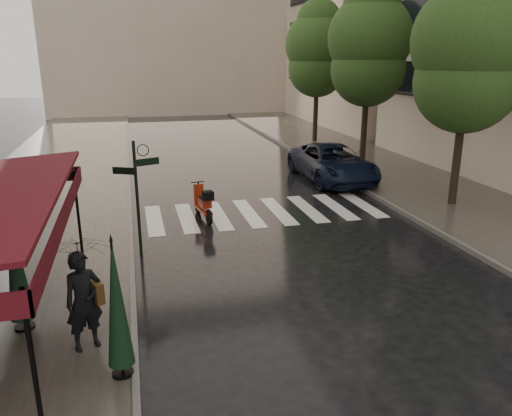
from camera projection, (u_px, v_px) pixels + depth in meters
name	position (u px, v px, depth m)	size (l,w,h in m)	color
ground	(202.00, 303.00, 10.79)	(120.00, 120.00, 0.00)	black
sidewalk_near	(54.00, 182.00, 20.85)	(6.00, 60.00, 0.12)	#38332D
sidewalk_far	(376.00, 164.00, 24.29)	(5.50, 60.00, 0.12)	#38332D
curb_near	(129.00, 177.00, 21.56)	(0.12, 60.00, 0.16)	#595651
curb_far	(322.00, 167.00, 23.63)	(0.12, 60.00, 0.16)	#595651
crosswalk	(264.00, 212.00, 17.05)	(7.85, 3.20, 0.01)	silver
signpost	(137.00, 190.00, 12.76)	(1.17, 0.29, 3.10)	black
tree_near	(470.00, 49.00, 16.11)	(3.80, 3.80, 7.99)	black
tree_mid	(369.00, 45.00, 22.49)	(3.80, 3.80, 8.34)	black
tree_far	(318.00, 49.00, 29.07)	(3.80, 3.80, 8.16)	black
pedestrian_with_umbrella	(79.00, 260.00, 8.47)	(1.44, 1.45, 2.53)	black
scooter	(204.00, 204.00, 16.16)	(0.57, 1.70, 1.12)	black
parked_car	(332.00, 163.00, 21.22)	(2.49, 5.40, 1.50)	black
parasol_front	(117.00, 304.00, 7.81)	(0.43, 0.43, 2.39)	black
parasol_back	(15.00, 265.00, 9.19)	(0.46, 0.46, 2.44)	black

